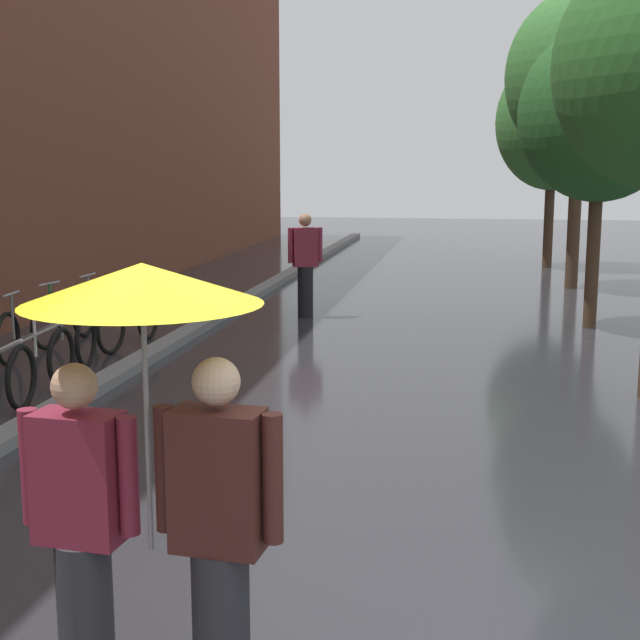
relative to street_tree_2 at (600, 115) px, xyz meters
The scene contains 10 objects.
kerb_strip 6.86m from the street_tree_2, behind, with size 0.30×36.00×0.12m, color slate.
street_tree_2 is the anchor object (origin of this frame).
street_tree_3 4.81m from the street_tree_2, 87.50° to the left, with size 3.04×3.04×6.04m.
street_tree_4 8.60m from the street_tree_2, 89.89° to the left, with size 2.80×2.80×5.26m.
parked_bicycle_3 9.07m from the street_tree_2, 144.49° to the right, with size 1.11×0.74×0.96m.
parked_bicycle_4 8.70m from the street_tree_2, 150.66° to the right, with size 1.14×0.80×0.96m.
parked_bicycle_5 8.32m from the street_tree_2, 156.48° to the right, with size 1.17×0.85×0.96m.
parked_bicycle_6 7.89m from the street_tree_2, 163.27° to the right, with size 1.12×0.76×0.96m.
couple_under_umbrella 11.28m from the street_tree_2, 107.05° to the right, with size 1.26×1.05×2.11m.
pedestrian_walking_midground 5.20m from the street_tree_2, behind, with size 0.55×0.36×1.74m.
Camera 1 is at (0.96, -3.63, 2.51)m, focal length 49.27 mm.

